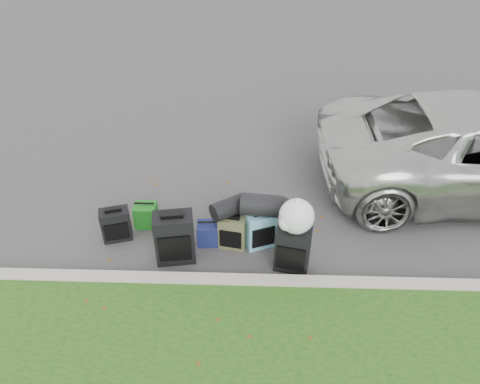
{
  "coord_description": "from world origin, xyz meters",
  "views": [
    {
      "loc": [
        0.06,
        -4.83,
        4.42
      ],
      "look_at": [
        -0.1,
        0.2,
        0.55
      ],
      "focal_mm": 35.0,
      "sensor_mm": 36.0,
      "label": 1
    }
  ],
  "objects_px": {
    "suitcase_small_black": "(116,225)",
    "tote_green": "(146,215)",
    "suitcase_large_black_right": "(293,249)",
    "tote_navy": "(209,233)",
    "suitcase_teal": "(260,230)",
    "suitcase_olive": "(233,232)",
    "suitcase_large_black_left": "(175,238)"
  },
  "relations": [
    {
      "from": "suitcase_small_black",
      "to": "suitcase_olive",
      "type": "relative_size",
      "value": 1.0
    },
    {
      "from": "suitcase_large_black_left",
      "to": "suitcase_olive",
      "type": "height_order",
      "value": "suitcase_large_black_left"
    },
    {
      "from": "suitcase_large_black_left",
      "to": "tote_green",
      "type": "relative_size",
      "value": 2.07
    },
    {
      "from": "suitcase_small_black",
      "to": "tote_navy",
      "type": "distance_m",
      "value": 1.25
    },
    {
      "from": "suitcase_large_black_left",
      "to": "suitcase_olive",
      "type": "xyz_separation_m",
      "value": [
        0.72,
        0.26,
        -0.12
      ]
    },
    {
      "from": "suitcase_large_black_right",
      "to": "tote_navy",
      "type": "distance_m",
      "value": 1.18
    },
    {
      "from": "tote_green",
      "to": "suitcase_large_black_left",
      "type": "bearing_deg",
      "value": -51.92
    },
    {
      "from": "suitcase_large_black_right",
      "to": "suitcase_teal",
      "type": "bearing_deg",
      "value": 147.09
    },
    {
      "from": "tote_navy",
      "to": "tote_green",
      "type": "bearing_deg",
      "value": 156.56
    },
    {
      "from": "suitcase_teal",
      "to": "suitcase_large_black_right",
      "type": "height_order",
      "value": "suitcase_large_black_right"
    },
    {
      "from": "suitcase_olive",
      "to": "tote_green",
      "type": "xyz_separation_m",
      "value": [
        -1.23,
        0.39,
        -0.07
      ]
    },
    {
      "from": "suitcase_olive",
      "to": "tote_green",
      "type": "distance_m",
      "value": 1.29
    },
    {
      "from": "suitcase_large_black_right",
      "to": "suitcase_olive",
      "type": "bearing_deg",
      "value": 166.02
    },
    {
      "from": "suitcase_large_black_right",
      "to": "tote_green",
      "type": "distance_m",
      "value": 2.14
    },
    {
      "from": "suitcase_teal",
      "to": "tote_navy",
      "type": "xyz_separation_m",
      "value": [
        -0.69,
        0.02,
        -0.11
      ]
    },
    {
      "from": "suitcase_olive",
      "to": "tote_navy",
      "type": "distance_m",
      "value": 0.34
    },
    {
      "from": "suitcase_olive",
      "to": "suitcase_large_black_left",
      "type": "bearing_deg",
      "value": -149.66
    },
    {
      "from": "suitcase_small_black",
      "to": "tote_navy",
      "type": "relative_size",
      "value": 1.49
    },
    {
      "from": "suitcase_large_black_right",
      "to": "tote_green",
      "type": "xyz_separation_m",
      "value": [
        -2.0,
        0.76,
        -0.15
      ]
    },
    {
      "from": "suitcase_small_black",
      "to": "suitcase_olive",
      "type": "xyz_separation_m",
      "value": [
        1.58,
        -0.1,
        0.0
      ]
    },
    {
      "from": "suitcase_large_black_left",
      "to": "suitcase_olive",
      "type": "distance_m",
      "value": 0.78
    },
    {
      "from": "suitcase_small_black",
      "to": "suitcase_large_black_right",
      "type": "height_order",
      "value": "suitcase_large_black_right"
    },
    {
      "from": "suitcase_teal",
      "to": "tote_navy",
      "type": "distance_m",
      "value": 0.7
    },
    {
      "from": "tote_navy",
      "to": "suitcase_small_black",
      "type": "bearing_deg",
      "value": 174.75
    },
    {
      "from": "suitcase_large_black_left",
      "to": "suitcase_large_black_right",
      "type": "bearing_deg",
      "value": -13.15
    },
    {
      "from": "suitcase_teal",
      "to": "tote_green",
      "type": "height_order",
      "value": "suitcase_teal"
    },
    {
      "from": "suitcase_olive",
      "to": "suitcase_large_black_right",
      "type": "relative_size",
      "value": 0.75
    },
    {
      "from": "suitcase_olive",
      "to": "suitcase_large_black_right",
      "type": "bearing_deg",
      "value": -15.44
    },
    {
      "from": "suitcase_small_black",
      "to": "suitcase_large_black_right",
      "type": "distance_m",
      "value": 2.39
    },
    {
      "from": "suitcase_small_black",
      "to": "tote_navy",
      "type": "bearing_deg",
      "value": -18.13
    },
    {
      "from": "suitcase_small_black",
      "to": "tote_green",
      "type": "bearing_deg",
      "value": 24.21
    },
    {
      "from": "suitcase_large_black_right",
      "to": "tote_green",
      "type": "relative_size",
      "value": 1.86
    }
  ]
}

